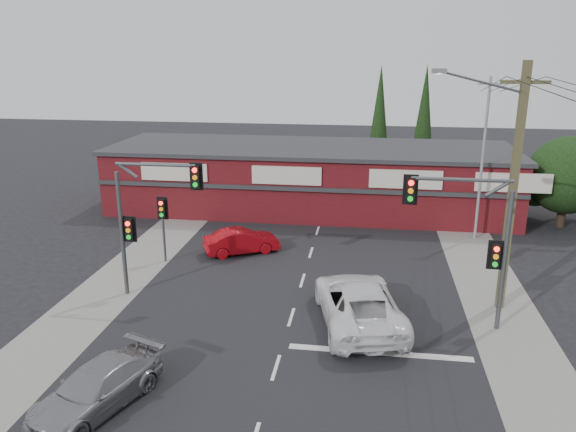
# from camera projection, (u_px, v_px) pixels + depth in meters

# --- Properties ---
(ground) EXTENTS (120.00, 120.00, 0.00)m
(ground) POSITION_uv_depth(u_px,v_px,m) (288.00, 326.00, 21.88)
(ground) COLOR black
(ground) RESTS_ON ground
(road_strip) EXTENTS (14.00, 70.00, 0.01)m
(road_strip) POSITION_uv_depth(u_px,v_px,m) (304.00, 277.00, 26.61)
(road_strip) COLOR black
(road_strip) RESTS_ON ground
(verge_left) EXTENTS (3.00, 70.00, 0.02)m
(verge_left) POSITION_uv_depth(u_px,v_px,m) (133.00, 267.00, 27.79)
(verge_left) COLOR gray
(verge_left) RESTS_ON ground
(verge_right) EXTENTS (3.00, 70.00, 0.02)m
(verge_right) POSITION_uv_depth(u_px,v_px,m) (489.00, 287.00, 25.44)
(verge_right) COLOR gray
(verge_right) RESTS_ON ground
(stop_line) EXTENTS (6.50, 0.35, 0.01)m
(stop_line) POSITION_uv_depth(u_px,v_px,m) (380.00, 353.00, 19.97)
(stop_line) COLOR silver
(stop_line) RESTS_ON ground
(white_suv) EXTENTS (4.17, 6.75, 1.74)m
(white_suv) POSITION_uv_depth(u_px,v_px,m) (359.00, 303.00, 21.91)
(white_suv) COLOR white
(white_suv) RESTS_ON ground
(silver_suv) EXTENTS (3.33, 4.91, 1.32)m
(silver_suv) POSITION_uv_depth(u_px,v_px,m) (96.00, 388.00, 16.79)
(silver_suv) COLOR gray
(silver_suv) RESTS_ON ground
(red_sedan) EXTENTS (4.12, 3.05, 1.30)m
(red_sedan) POSITION_uv_depth(u_px,v_px,m) (242.00, 241.00, 29.55)
(red_sedan) COLOR #A00910
(red_sedan) RESTS_ON ground
(lane_dashes) EXTENTS (0.12, 39.17, 0.01)m
(lane_dashes) POSITION_uv_depth(u_px,v_px,m) (291.00, 317.00, 22.62)
(lane_dashes) COLOR silver
(lane_dashes) RESTS_ON ground
(shop_building) EXTENTS (27.30, 8.40, 4.22)m
(shop_building) POSITION_uv_depth(u_px,v_px,m) (310.00, 177.00, 37.49)
(shop_building) COLOR #4B0F13
(shop_building) RESTS_ON ground
(tree_cluster) EXTENTS (5.90, 5.10, 5.50)m
(tree_cluster) POSITION_uv_depth(u_px,v_px,m) (567.00, 179.00, 33.64)
(tree_cluster) COLOR #2D2116
(tree_cluster) RESTS_ON ground
(conifer_near) EXTENTS (1.80, 1.80, 9.25)m
(conifer_near) POSITION_uv_depth(u_px,v_px,m) (379.00, 116.00, 42.56)
(conifer_near) COLOR #2D2116
(conifer_near) RESTS_ON ground
(conifer_far) EXTENTS (1.80, 1.80, 9.25)m
(conifer_far) POSITION_uv_depth(u_px,v_px,m) (424.00, 114.00, 43.97)
(conifer_far) COLOR #2D2116
(conifer_far) RESTS_ON ground
(traffic_mast_left) EXTENTS (3.77, 0.27, 5.97)m
(traffic_mast_left) POSITION_uv_depth(u_px,v_px,m) (144.00, 209.00, 23.53)
(traffic_mast_left) COLOR #47494C
(traffic_mast_left) RESTS_ON ground
(traffic_mast_right) EXTENTS (3.96, 0.27, 5.97)m
(traffic_mast_right) POSITION_uv_depth(u_px,v_px,m) (476.00, 230.00, 20.74)
(traffic_mast_right) COLOR #47494C
(traffic_mast_right) RESTS_ON ground
(pedestal_signal) EXTENTS (0.55, 0.27, 3.38)m
(pedestal_signal) POSITION_uv_depth(u_px,v_px,m) (163.00, 216.00, 27.87)
(pedestal_signal) COLOR #47494C
(pedestal_signal) RESTS_ON ground
(utility_pole) EXTENTS (4.38, 0.59, 10.00)m
(utility_pole) POSITION_uv_depth(u_px,v_px,m) (510.00, 181.00, 22.00)
(utility_pole) COLOR brown
(utility_pole) RESTS_ON ground
(steel_pole) EXTENTS (1.20, 0.16, 9.00)m
(steel_pole) POSITION_uv_depth(u_px,v_px,m) (483.00, 157.00, 30.65)
(steel_pole) COLOR gray
(steel_pole) RESTS_ON ground
(power_lines) EXTENTS (2.01, 29.00, 1.22)m
(power_lines) POSITION_uv_depth(u_px,v_px,m) (574.00, 99.00, 15.76)
(power_lines) COLOR black
(power_lines) RESTS_ON ground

